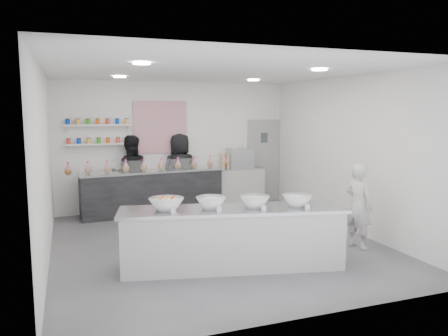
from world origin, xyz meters
The scene contains 26 objects.
floor centered at (0.00, 0.00, 0.00)m, with size 6.00×6.00×0.00m, color #515156.
ceiling centered at (0.00, 0.00, 3.00)m, with size 6.00×6.00×0.00m, color white.
back_wall centered at (0.00, 3.00, 1.50)m, with size 5.50×5.50×0.00m, color white.
left_wall centered at (-2.75, 0.00, 1.50)m, with size 6.00×6.00×0.00m, color white.
right_wall centered at (2.75, 0.00, 1.50)m, with size 6.00×6.00×0.00m, color white.
back_door centered at (2.30, 2.97, 1.05)m, with size 0.88×0.04×2.10m, color gray.
pattern_panel centered at (-0.35, 2.98, 1.95)m, with size 1.25×0.03×1.20m, color #B53458.
jar_shelf_lower centered at (-1.75, 2.90, 1.60)m, with size 1.45×0.22×0.04m, color silver.
jar_shelf_upper centered at (-1.75, 2.90, 2.02)m, with size 1.45×0.22×0.04m, color silver.
preserve_jars centered at (-1.75, 2.88, 1.88)m, with size 1.45×0.10×0.56m, color #E53E2E, non-canonical shape.
downlight_0 centered at (-1.40, -1.00, 2.98)m, with size 0.24×0.24×0.02m, color white.
downlight_1 centered at (1.40, -1.00, 2.98)m, with size 0.24×0.24×0.02m, color white.
downlight_2 centered at (-1.40, 1.60, 2.98)m, with size 0.24×0.24×0.02m, color white.
downlight_3 centered at (1.40, 1.60, 2.98)m, with size 0.24×0.24×0.02m, color white.
prep_counter centered at (-0.14, -1.22, 0.46)m, with size 3.34×0.76×0.91m, color #BCBBB6.
back_bar centered at (-0.62, 2.60, 0.50)m, with size 3.21×0.59×1.00m, color black.
sneeze_guard centered at (-0.60, 2.32, 1.13)m, with size 3.17×0.01×0.27m, color white.
espresso_ledge centered at (1.55, 2.78, 0.47)m, with size 1.26×0.40×0.93m, color #BCBBB6.
espresso_machine centered at (1.57, 2.78, 1.16)m, with size 0.61×0.42×0.46m, color #93969E.
cup_stacks centered at (1.18, 2.78, 1.11)m, with size 0.24×0.24×0.35m, color tan, non-canonical shape.
prep_bowls centered at (-0.14, -1.22, 1.00)m, with size 2.40×0.55×0.18m, color white, non-canonical shape.
label_cards centered at (-0.03, -1.75, 0.95)m, with size 2.01×0.04×0.07m, color white, non-canonical shape.
cookie_bags centered at (-0.62, 2.60, 1.13)m, with size 3.75×0.15×0.27m, color #D9647E, non-canonical shape.
woman_prep centered at (2.22, -1.05, 0.73)m, with size 0.53×0.35×1.46m, color silver.
staff_left centered at (-1.08, 2.85, 0.89)m, with size 0.87×0.68×1.78m, color black.
staff_right centered at (0.08, 2.85, 0.90)m, with size 0.88×0.57×1.81m, color black.
Camera 1 is at (-2.40, -7.11, 2.35)m, focal length 35.00 mm.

